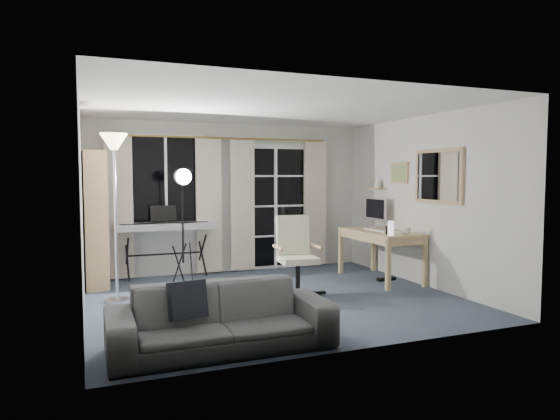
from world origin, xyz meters
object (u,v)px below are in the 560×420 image
Objects in this scene: office_chair at (295,249)px; desk at (380,237)px; bookshelf at (93,223)px; monitor at (376,210)px; keyboard_piano at (165,227)px; torchiere_lamp at (114,167)px; studio_light at (183,191)px; sofa at (221,307)px; mug at (406,230)px.

office_chair is 0.75× the size of desk.
bookshelf is 4.26m from monitor.
keyboard_piano reaches higher than office_chair.
torchiere_lamp is at bearing 178.11° from desk.
monitor is at bearing 3.67° from studio_light.
studio_light reaches higher than sofa.
torchiere_lamp is (0.25, -1.07, 0.77)m from bookshelf.
torchiere_lamp is 3.88× the size of monitor.
mug is at bearing -28.14° from keyboard_piano.
bookshelf reaches higher than keyboard_piano.
keyboard_piano is at bearing 157.43° from desk.
bookshelf reaches higher than monitor.
torchiere_lamp is 1.44× the size of keyboard_piano.
studio_light is 3.14m from mug.
sofa is (1.01, -3.19, -0.51)m from bookshelf.
monitor is 0.98m from mug.
studio_light reaches higher than monitor.
bookshelf is at bearing -176.26° from keyboard_piano.
studio_light reaches higher than office_chair.
desk is (3.75, -0.06, -1.02)m from torchiere_lamp.
keyboard_piano reaches higher than desk.
monitor reaches higher than mug.
monitor is at bearing 84.20° from mug.
desk is 11.47× the size of mug.
monitor is (0.20, 0.45, 0.37)m from desk.
studio_light is 13.94× the size of mug.
monitor is at bearing 32.97° from office_chair.
studio_light is 1.68m from office_chair.
bookshelf reaches higher than studio_light.
sofa is at bearing -146.39° from desk.
mug is (1.68, -0.05, 0.19)m from office_chair.
torchiere_lamp is 0.96m from studio_light.
studio_light is at bearing 164.63° from mug.
torchiere_lamp reaches higher than monitor.
studio_light is (0.12, -0.87, 0.57)m from keyboard_piano.
studio_light is at bearing 172.75° from desk.
keyboard_piano reaches higher than mug.
sofa is at bearing -74.27° from bookshelf.
studio_light is 2.98m from desk.
studio_light is (1.13, -0.81, 0.46)m from bookshelf.
mug is (4.10, -1.63, -0.10)m from bookshelf.
office_chair is (1.30, -0.76, -0.74)m from studio_light.
monitor is (4.20, -0.68, 0.12)m from bookshelf.
torchiere_lamp reaches higher than bookshelf.
keyboard_piano is at bearing 1.36° from bookshelf.
office_chair is at bearing -34.95° from bookshelf.
torchiere_lamp is 1.22× the size of studio_light.
bookshelf is at bearing 108.18° from sofa.
monitor is at bearing 5.60° from torchiere_lamp.
mug is at bearing 4.35° from office_chair.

